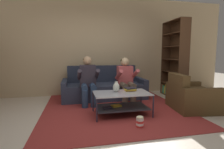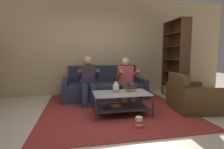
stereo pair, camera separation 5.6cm
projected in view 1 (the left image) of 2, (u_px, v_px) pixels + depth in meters
The scene contains 12 objects.
ground at pixel (115, 124), 3.05m from camera, with size 16.80×16.80×0.00m, color beige.
back_partition at pixel (97, 46), 5.26m from camera, with size 8.40×0.12×2.90m, color tan.
couch at pixel (104, 88), 4.83m from camera, with size 2.22×0.89×0.88m.
person_seated_left at pixel (88, 79), 4.17m from camera, with size 0.50×0.58×1.16m.
person_seated_right at pixel (126, 78), 4.37m from camera, with size 0.50×0.58×1.12m.
coffee_table at pixel (121, 100), 3.48m from camera, with size 1.11×0.64×0.45m.
area_rug at pixel (112, 106), 4.06m from camera, with size 3.04×3.35×0.01m.
vase at pixel (116, 87), 3.52m from camera, with size 0.13×0.13×0.21m.
book_stack at pixel (130, 89), 3.63m from camera, with size 0.24×0.20×0.07m.
bookshelf at pixel (175, 66), 4.98m from camera, with size 0.33×0.99×2.13m.
armchair at pixel (191, 97), 3.81m from camera, with size 0.94×1.00×0.79m.
popcorn_tub at pixel (140, 122), 2.90m from camera, with size 0.12×0.12×0.20m.
Camera 1 is at (-0.68, -2.85, 1.22)m, focal length 28.00 mm.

